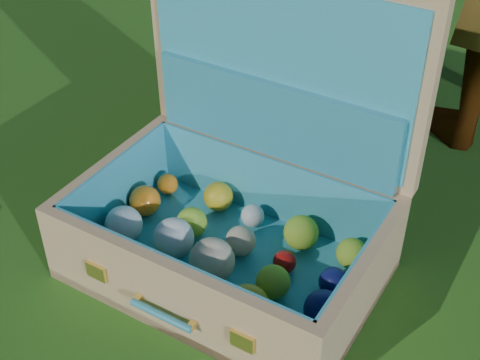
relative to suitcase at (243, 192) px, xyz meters
name	(u,v)px	position (x,y,z in m)	size (l,w,h in m)	color
ground	(234,303)	(0.04, -0.16, -0.18)	(60.00, 60.00, 0.00)	#215114
suitcase	(243,192)	(0.00, 0.00, 0.00)	(0.74, 0.60, 0.64)	tan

